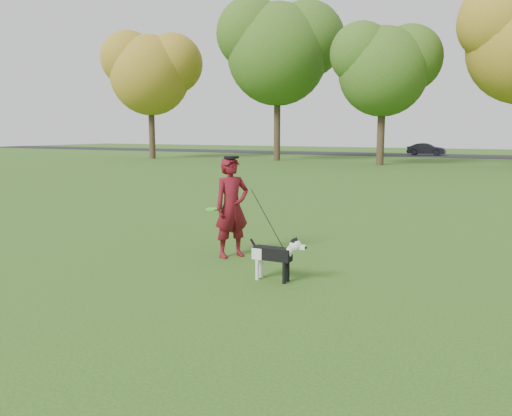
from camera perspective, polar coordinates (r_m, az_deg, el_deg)
The scene contains 7 objects.
ground at distance 8.16m, azimuth 1.62°, elevation -6.79°, with size 120.00×120.00×0.00m, color #285116.
road at distance 47.30m, azimuth 22.62°, elevation 5.50°, with size 120.00×7.00×0.02m, color black.
man at distance 8.68m, azimuth -2.78°, elevation 0.08°, with size 0.64×0.42×1.76m, color #620E10.
dog at distance 7.34m, azimuth 2.39°, elevation -5.17°, with size 0.91×0.18×0.69m.
car_mid at distance 47.60m, azimuth 18.88°, elevation 6.38°, with size 1.14×3.27×1.08m, color black.
man_held_items at distance 7.82m, azimuth 1.22°, elevation -1.14°, with size 1.90×1.10×1.30m.
tree_row at distance 33.94m, azimuth 19.08°, elevation 17.18°, with size 51.74×8.86×12.01m.
Camera 1 is at (3.31, -7.13, 2.20)m, focal length 35.00 mm.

